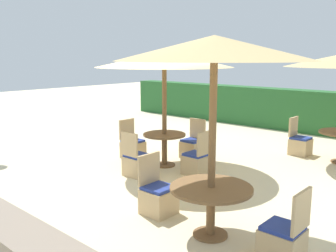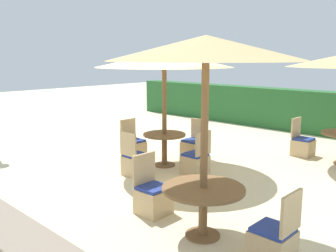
# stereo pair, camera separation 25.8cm
# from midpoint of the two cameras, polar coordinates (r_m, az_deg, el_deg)

# --- Properties ---
(ground_plane) EXTENTS (40.00, 40.00, 0.00)m
(ground_plane) POSITION_cam_midpoint_polar(r_m,az_deg,el_deg) (8.10, -2.04, -6.85)
(ground_plane) COLOR beige
(hedge_row) EXTENTS (13.00, 0.70, 1.35)m
(hedge_row) POSITION_cam_midpoint_polar(r_m,az_deg,el_deg) (13.11, 18.32, 2.41)
(hedge_row) COLOR #28602D
(hedge_row) RESTS_ON ground_plane
(parasol_front_right) EXTENTS (2.55, 2.55, 2.69)m
(parasol_front_right) POSITION_cam_midpoint_polar(r_m,az_deg,el_deg) (4.80, 7.37, 11.53)
(parasol_front_right) COLOR brown
(parasol_front_right) RESTS_ON ground_plane
(round_table_front_right) EXTENTS (1.12, 1.12, 0.70)m
(round_table_front_right) POSITION_cam_midpoint_polar(r_m,az_deg,el_deg) (5.16, 6.85, -10.71)
(round_table_front_right) COLOR brown
(round_table_front_right) RESTS_ON ground_plane
(patio_chair_front_right_east) EXTENTS (0.46, 0.46, 0.93)m
(patio_chair_front_right_east) POSITION_cam_midpoint_polar(r_m,az_deg,el_deg) (4.83, 17.35, -16.58)
(patio_chair_front_right_east) COLOR tan
(patio_chair_front_right_east) RESTS_ON ground_plane
(patio_chair_front_right_west) EXTENTS (0.46, 0.46, 0.93)m
(patio_chair_front_right_west) POSITION_cam_midpoint_polar(r_m,az_deg,el_deg) (5.94, -1.10, -10.80)
(patio_chair_front_right_west) COLOR tan
(patio_chair_front_right_west) RESTS_ON ground_plane
(patio_chair_back_right_west) EXTENTS (0.46, 0.46, 0.93)m
(patio_chair_back_right_west) POSITION_cam_midpoint_polar(r_m,az_deg,el_deg) (9.85, 20.50, -2.77)
(patio_chair_back_right_west) COLOR tan
(patio_chair_back_right_west) RESTS_ON ground_plane
(parasol_center) EXTENTS (2.98, 2.98, 2.51)m
(parasol_center) POSITION_cam_midpoint_polar(r_m,az_deg,el_deg) (8.13, 0.35, 10.03)
(parasol_center) COLOR brown
(parasol_center) RESTS_ON ground_plane
(round_table_center) EXTENTS (0.94, 0.94, 0.73)m
(round_table_center) POSITION_cam_midpoint_polar(r_m,az_deg,el_deg) (8.34, 0.33, -2.40)
(round_table_center) COLOR brown
(round_table_center) RESTS_ON ground_plane
(patio_chair_center_east) EXTENTS (0.46, 0.46, 0.93)m
(patio_chair_center_east) POSITION_cam_midpoint_polar(r_m,az_deg,el_deg) (7.82, 5.18, -5.52)
(patio_chair_center_east) COLOR tan
(patio_chair_center_east) RESTS_ON ground_plane
(patio_chair_center_west) EXTENTS (0.46, 0.46, 0.93)m
(patio_chair_center_west) POSITION_cam_midpoint_polar(r_m,az_deg,el_deg) (9.07, -4.48, -3.23)
(patio_chair_center_west) COLOR tan
(patio_chair_center_west) RESTS_ON ground_plane
(patio_chair_center_south) EXTENTS (0.46, 0.46, 0.93)m
(patio_chair_center_south) POSITION_cam_midpoint_polar(r_m,az_deg,el_deg) (7.76, -4.01, -5.62)
(patio_chair_center_south) COLOR tan
(patio_chair_center_south) RESTS_ON ground_plane
(patio_chair_center_north) EXTENTS (0.46, 0.46, 0.93)m
(patio_chair_center_north) POSITION_cam_midpoint_polar(r_m,az_deg,el_deg) (9.08, 4.71, -3.22)
(patio_chair_center_north) COLOR tan
(patio_chair_center_north) RESTS_ON ground_plane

